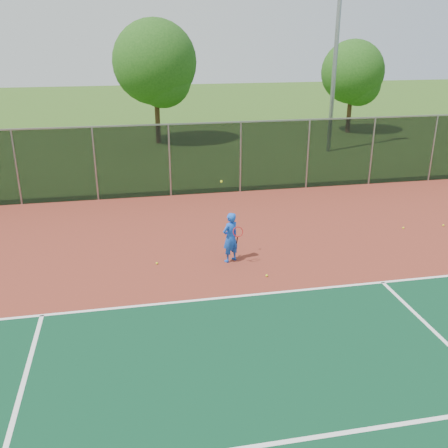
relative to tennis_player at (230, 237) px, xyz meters
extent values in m
plane|color=#2D5217|center=(1.85, -5.17, -0.80)|extent=(120.00, 120.00, 0.00)
cube|color=maroon|center=(1.85, -3.17, -0.79)|extent=(30.00, 20.00, 0.02)
cube|color=white|center=(3.85, -2.17, -0.76)|extent=(22.00, 0.10, 0.00)
cube|color=black|center=(1.85, 6.83, 0.72)|extent=(30.00, 0.04, 3.00)
cube|color=gray|center=(1.85, 6.83, 2.22)|extent=(30.00, 0.06, 0.06)
imported|color=blue|center=(0.00, 0.00, 0.00)|extent=(0.67, 0.60, 1.54)
cylinder|color=black|center=(0.15, -0.25, 0.00)|extent=(0.03, 0.15, 0.27)
torus|color=#A51414|center=(0.15, -0.35, 0.30)|extent=(0.30, 0.13, 0.29)
sphere|color=yellow|center=(-0.25, 0.10, 1.71)|extent=(0.07, 0.07, 0.07)
sphere|color=yellow|center=(6.52, 1.42, -0.74)|extent=(0.07, 0.07, 0.07)
sphere|color=yellow|center=(-2.19, 0.19, -0.74)|extent=(0.07, 0.07, 0.07)
sphere|color=yellow|center=(0.80, -1.22, -0.74)|extent=(0.07, 0.07, 0.07)
sphere|color=yellow|center=(8.05, 1.37, -0.74)|extent=(0.07, 0.07, 0.07)
cylinder|color=gray|center=(8.65, 13.58, 4.63)|extent=(0.24, 0.24, 10.86)
cylinder|color=#372114|center=(-0.89, 17.77, 0.61)|extent=(0.30, 0.30, 2.80)
sphere|color=#1C4712|center=(-0.89, 17.77, 4.03)|extent=(4.98, 4.98, 4.98)
sphere|color=#1C4712|center=(-0.49, 17.47, 3.10)|extent=(3.43, 3.43, 3.43)
cylinder|color=#372114|center=(12.19, 18.84, 0.37)|extent=(0.30, 0.30, 2.34)
sphere|color=#1C4712|center=(12.19, 18.84, 3.23)|extent=(4.15, 4.15, 4.15)
sphere|color=#1C4712|center=(12.59, 18.54, 2.45)|extent=(2.85, 2.85, 2.85)
camera|label=1|loc=(-2.80, -13.37, 5.69)|focal=40.00mm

